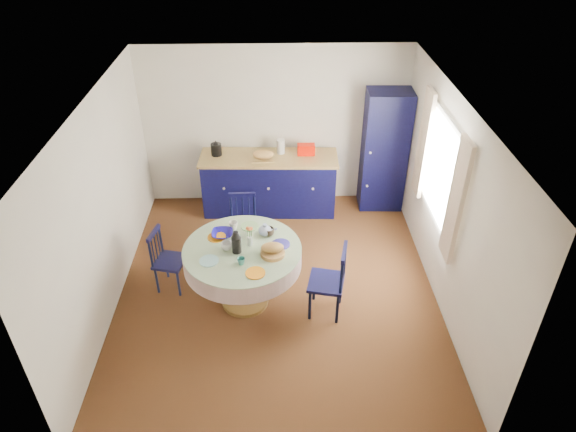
{
  "coord_description": "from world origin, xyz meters",
  "views": [
    {
      "loc": [
        -0.0,
        -4.97,
        4.48
      ],
      "look_at": [
        0.14,
        0.2,
        0.99
      ],
      "focal_mm": 32.0,
      "sensor_mm": 36.0,
      "label": 1
    }
  ],
  "objects_px": {
    "chair_left": "(167,260)",
    "cobalt_bowl": "(222,234)",
    "dining_table": "(243,257)",
    "chair_far": "(243,225)",
    "kitchen_counter": "(269,183)",
    "mug_d": "(233,226)",
    "mug_b": "(241,261)",
    "mug_c": "(269,232)",
    "mug_a": "(226,246)",
    "chair_right": "(330,281)",
    "pantry_cabinet": "(384,151)"
  },
  "relations": [
    {
      "from": "chair_left",
      "to": "cobalt_bowl",
      "type": "height_order",
      "value": "cobalt_bowl"
    },
    {
      "from": "dining_table",
      "to": "cobalt_bowl",
      "type": "bearing_deg",
      "value": 135.66
    },
    {
      "from": "dining_table",
      "to": "chair_far",
      "type": "relative_size",
      "value": 1.56
    },
    {
      "from": "kitchen_counter",
      "to": "mug_d",
      "type": "height_order",
      "value": "kitchen_counter"
    },
    {
      "from": "chair_far",
      "to": "mug_b",
      "type": "bearing_deg",
      "value": -88.11
    },
    {
      "from": "mug_d",
      "to": "cobalt_bowl",
      "type": "relative_size",
      "value": 0.43
    },
    {
      "from": "dining_table",
      "to": "mug_d",
      "type": "height_order",
      "value": "dining_table"
    },
    {
      "from": "chair_far",
      "to": "mug_c",
      "type": "height_order",
      "value": "mug_c"
    },
    {
      "from": "dining_table",
      "to": "chair_left",
      "type": "height_order",
      "value": "dining_table"
    },
    {
      "from": "chair_far",
      "to": "mug_c",
      "type": "xyz_separation_m",
      "value": [
        0.37,
        -0.78,
        0.44
      ]
    },
    {
      "from": "mug_a",
      "to": "mug_d",
      "type": "xyz_separation_m",
      "value": [
        0.06,
        0.41,
        0.0
      ]
    },
    {
      "from": "chair_left",
      "to": "chair_right",
      "type": "bearing_deg",
      "value": -91.62
    },
    {
      "from": "chair_right",
      "to": "cobalt_bowl",
      "type": "relative_size",
      "value": 3.74
    },
    {
      "from": "chair_left",
      "to": "mug_c",
      "type": "distance_m",
      "value": 1.37
    },
    {
      "from": "kitchen_counter",
      "to": "chair_right",
      "type": "distance_m",
      "value": 2.43
    },
    {
      "from": "pantry_cabinet",
      "to": "mug_c",
      "type": "relative_size",
      "value": 14.83
    },
    {
      "from": "dining_table",
      "to": "mug_b",
      "type": "bearing_deg",
      "value": -90.65
    },
    {
      "from": "kitchen_counter",
      "to": "chair_left",
      "type": "height_order",
      "value": "kitchen_counter"
    },
    {
      "from": "chair_right",
      "to": "mug_b",
      "type": "relative_size",
      "value": 10.65
    },
    {
      "from": "kitchen_counter",
      "to": "mug_b",
      "type": "relative_size",
      "value": 23.22
    },
    {
      "from": "chair_far",
      "to": "mug_d",
      "type": "distance_m",
      "value": 0.78
    },
    {
      "from": "dining_table",
      "to": "mug_d",
      "type": "bearing_deg",
      "value": 108.21
    },
    {
      "from": "chair_left",
      "to": "kitchen_counter",
      "type": "bearing_deg",
      "value": -22.38
    },
    {
      "from": "cobalt_bowl",
      "to": "chair_right",
      "type": "bearing_deg",
      "value": -18.9
    },
    {
      "from": "chair_right",
      "to": "mug_a",
      "type": "bearing_deg",
      "value": -85.6
    },
    {
      "from": "kitchen_counter",
      "to": "mug_c",
      "type": "relative_size",
      "value": 16.41
    },
    {
      "from": "pantry_cabinet",
      "to": "mug_d",
      "type": "distance_m",
      "value": 2.86
    },
    {
      "from": "chair_left",
      "to": "mug_a",
      "type": "bearing_deg",
      "value": -100.56
    },
    {
      "from": "mug_d",
      "to": "cobalt_bowl",
      "type": "bearing_deg",
      "value": -130.94
    },
    {
      "from": "pantry_cabinet",
      "to": "chair_right",
      "type": "relative_size",
      "value": 1.97
    },
    {
      "from": "chair_right",
      "to": "mug_c",
      "type": "distance_m",
      "value": 0.93
    },
    {
      "from": "mug_c",
      "to": "mug_d",
      "type": "height_order",
      "value": "mug_d"
    },
    {
      "from": "kitchen_counter",
      "to": "pantry_cabinet",
      "type": "distance_m",
      "value": 1.83
    },
    {
      "from": "chair_left",
      "to": "chair_right",
      "type": "relative_size",
      "value": 0.88
    },
    {
      "from": "pantry_cabinet",
      "to": "dining_table",
      "type": "height_order",
      "value": "pantry_cabinet"
    },
    {
      "from": "mug_a",
      "to": "cobalt_bowl",
      "type": "relative_size",
      "value": 0.49
    },
    {
      "from": "dining_table",
      "to": "mug_b",
      "type": "relative_size",
      "value": 15.41
    },
    {
      "from": "chair_left",
      "to": "mug_d",
      "type": "height_order",
      "value": "mug_d"
    },
    {
      "from": "chair_left",
      "to": "mug_a",
      "type": "distance_m",
      "value": 0.99
    },
    {
      "from": "pantry_cabinet",
      "to": "mug_c",
      "type": "bearing_deg",
      "value": -129.52
    },
    {
      "from": "chair_left",
      "to": "mug_b",
      "type": "height_order",
      "value": "mug_b"
    },
    {
      "from": "chair_far",
      "to": "mug_a",
      "type": "xyz_separation_m",
      "value": [
        -0.12,
        -1.04,
        0.44
      ]
    },
    {
      "from": "chair_right",
      "to": "chair_far",
      "type": "bearing_deg",
      "value": -125.98
    },
    {
      "from": "cobalt_bowl",
      "to": "mug_c",
      "type": "bearing_deg",
      "value": 0.34
    },
    {
      "from": "mug_a",
      "to": "mug_c",
      "type": "relative_size",
      "value": 0.98
    },
    {
      "from": "pantry_cabinet",
      "to": "chair_left",
      "type": "distance_m",
      "value": 3.62
    },
    {
      "from": "pantry_cabinet",
      "to": "chair_right",
      "type": "xyz_separation_m",
      "value": [
        -1.04,
        -2.42,
        -0.46
      ]
    },
    {
      "from": "chair_right",
      "to": "mug_d",
      "type": "bearing_deg",
      "value": -104.25
    },
    {
      "from": "dining_table",
      "to": "mug_d",
      "type": "relative_size",
      "value": 12.59
    },
    {
      "from": "chair_right",
      "to": "mug_c",
      "type": "height_order",
      "value": "chair_right"
    }
  ]
}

